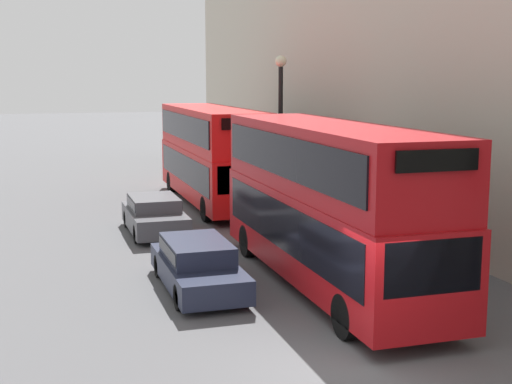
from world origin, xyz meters
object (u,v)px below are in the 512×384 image
(car_hatchback, at_px, (154,214))
(pedestrian, at_px, (264,183))
(bus_second_in_queue, at_px, (212,151))
(bus_leading, at_px, (328,198))
(car_dark_sedan, at_px, (198,263))

(car_hatchback, xyz_separation_m, pedestrian, (5.78, 5.14, 0.14))
(bus_second_in_queue, height_order, car_hatchback, bus_second_in_queue)
(bus_second_in_queue, height_order, pedestrian, bus_second_in_queue)
(bus_leading, height_order, bus_second_in_queue, bus_leading)
(car_hatchback, distance_m, pedestrian, 7.74)
(car_dark_sedan, xyz_separation_m, pedestrian, (5.78, 12.29, 0.15))
(bus_second_in_queue, distance_m, pedestrian, 2.81)
(car_hatchback, bearing_deg, car_dark_sedan, -90.00)
(bus_second_in_queue, xyz_separation_m, car_dark_sedan, (-3.40, -12.37, -1.64))
(bus_second_in_queue, distance_m, car_hatchback, 6.45)
(car_hatchback, height_order, pedestrian, pedestrian)
(car_dark_sedan, relative_size, car_hatchback, 1.09)
(car_dark_sedan, bearing_deg, bus_second_in_queue, 74.63)
(pedestrian, bearing_deg, car_hatchback, -138.35)
(bus_leading, xyz_separation_m, car_hatchback, (-3.40, 7.90, -1.71))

